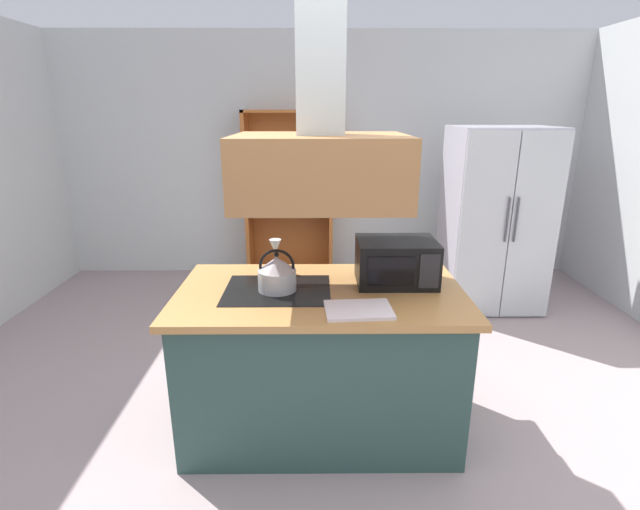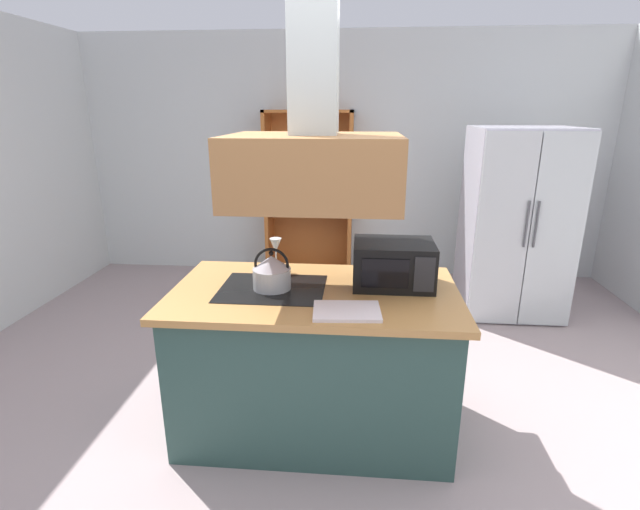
{
  "view_description": "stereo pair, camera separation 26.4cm",
  "coord_description": "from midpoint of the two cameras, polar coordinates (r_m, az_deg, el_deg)",
  "views": [
    {
      "loc": [
        -0.05,
        -2.44,
        1.89
      ],
      "look_at": [
        -0.03,
        0.38,
        1.0
      ],
      "focal_mm": 26.11,
      "sensor_mm": 36.0,
      "label": 1
    },
    {
      "loc": [
        0.21,
        -2.43,
        1.89
      ],
      "look_at": [
        -0.03,
        0.38,
        1.0
      ],
      "focal_mm": 26.11,
      "sensor_mm": 36.0,
      "label": 2
    }
  ],
  "objects": [
    {
      "name": "ground_plane",
      "position": [
        3.09,
        -1.96,
        -20.28
      ],
      "size": [
        7.8,
        7.8,
        0.0
      ],
      "primitive_type": "plane",
      "color": "#A08D8D"
    },
    {
      "name": "microwave",
      "position": [
        2.75,
        6.62,
        -0.85
      ],
      "size": [
        0.46,
        0.35,
        0.26
      ],
      "color": "black",
      "rests_on": "kitchen_island"
    },
    {
      "name": "cutting_board",
      "position": [
        2.38,
        1.57,
        -6.79
      ],
      "size": [
        0.36,
        0.26,
        0.02
      ],
      "primitive_type": "cube",
      "rotation": [
        0.0,
        0.0,
        0.07
      ],
      "color": "white",
      "rests_on": "kitchen_island"
    },
    {
      "name": "kettle",
      "position": [
        2.64,
        -8.16,
        -2.29
      ],
      "size": [
        0.22,
        0.22,
        0.24
      ],
      "color": "#B2B4B6",
      "rests_on": "kitchen_island"
    },
    {
      "name": "kitchen_island",
      "position": [
        2.86,
        -2.67,
        -12.72
      ],
      "size": [
        1.64,
        0.93,
        0.9
      ],
      "color": "#2B4842",
      "rests_on": "ground"
    },
    {
      "name": "range_hood",
      "position": [
        2.48,
        -3.08,
        13.24
      ],
      "size": [
        0.9,
        0.7,
        1.3
      ],
      "color": "#9E6A3C"
    },
    {
      "name": "wine_glass_on_counter",
      "position": [
        2.95,
        -8.06,
        0.85
      ],
      "size": [
        0.08,
        0.08,
        0.21
      ],
      "color": "silver",
      "rests_on": "kitchen_island"
    },
    {
      "name": "refrigerator",
      "position": [
        4.75,
        19.14,
        4.12
      ],
      "size": [
        0.9,
        0.77,
        1.74
      ],
      "color": "#BCB7C6",
      "rests_on": "ground"
    },
    {
      "name": "dish_cabinet",
      "position": [
        5.34,
        -5.18,
        6.06
      ],
      "size": [
        0.97,
        0.4,
        1.88
      ],
      "color": "#AB5B26",
      "rests_on": "ground"
    },
    {
      "name": "wall_back",
      "position": [
        5.47,
        -1.31,
        11.83
      ],
      "size": [
        6.0,
        0.12,
        2.7
      ],
      "primitive_type": "cube",
      "color": "silver",
      "rests_on": "ground"
    }
  ]
}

